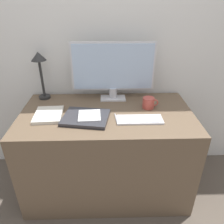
{
  "coord_description": "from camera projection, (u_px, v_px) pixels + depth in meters",
  "views": [
    {
      "loc": [
        0.0,
        -1.18,
        1.47
      ],
      "look_at": [
        0.04,
        0.1,
        0.77
      ],
      "focal_mm": 35.0,
      "sensor_mm": 36.0,
      "label": 1
    }
  ],
  "objects": [
    {
      "name": "coffee_mug",
      "position": [
        148.0,
        103.0,
        1.62
      ],
      "size": [
        0.12,
        0.09,
        0.08
      ],
      "color": "#B7473D",
      "rests_on": "desk"
    },
    {
      "name": "ground_plane",
      "position": [
        107.0,
        203.0,
        1.74
      ],
      "size": [
        10.0,
        10.0,
        0.0
      ],
      "primitive_type": "plane",
      "color": "brown"
    },
    {
      "name": "laptop",
      "position": [
        85.0,
        118.0,
        1.49
      ],
      "size": [
        0.34,
        0.29,
        0.02
      ],
      "color": "#232328",
      "rests_on": "desk"
    },
    {
      "name": "wall_back",
      "position": [
        105.0,
        33.0,
        1.67
      ],
      "size": [
        3.6,
        0.05,
        2.4
      ],
      "color": "silver",
      "rests_on": "ground_plane"
    },
    {
      "name": "desk_lamp",
      "position": [
        39.0,
        65.0,
        1.66
      ],
      "size": [
        0.11,
        0.11,
        0.38
      ],
      "color": "#282828",
      "rests_on": "desk"
    },
    {
      "name": "monitor",
      "position": [
        113.0,
        70.0,
        1.66
      ],
      "size": [
        0.64,
        0.11,
        0.45
      ],
      "color": "silver",
      "rests_on": "desk"
    },
    {
      "name": "pen",
      "position": [
        116.0,
        119.0,
        1.48
      ],
      "size": [
        0.02,
        0.14,
        0.01
      ],
      "color": "silver",
      "rests_on": "desk"
    },
    {
      "name": "notebook",
      "position": [
        48.0,
        115.0,
        1.52
      ],
      "size": [
        0.2,
        0.24,
        0.02
      ],
      "color": "silver",
      "rests_on": "desk"
    },
    {
      "name": "desk",
      "position": [
        107.0,
        151.0,
        1.75
      ],
      "size": [
        1.25,
        0.67,
        0.71
      ],
      "color": "brown",
      "rests_on": "ground_plane"
    },
    {
      "name": "ereader",
      "position": [
        89.0,
        116.0,
        1.48
      ],
      "size": [
        0.16,
        0.16,
        0.01
      ],
      "color": "white",
      "rests_on": "laptop"
    },
    {
      "name": "keyboard",
      "position": [
        139.0,
        120.0,
        1.47
      ],
      "size": [
        0.31,
        0.12,
        0.01
      ],
      "color": "silver",
      "rests_on": "desk"
    }
  ]
}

